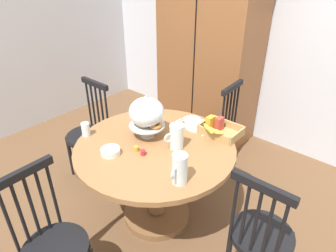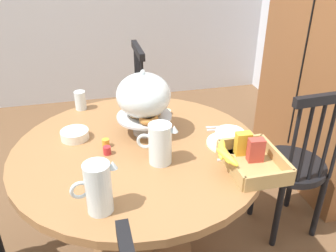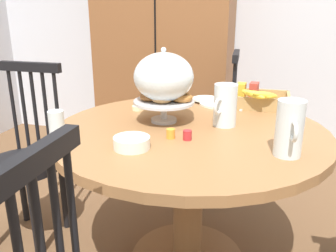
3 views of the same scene
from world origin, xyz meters
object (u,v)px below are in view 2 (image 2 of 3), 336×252
at_px(butter_dish, 166,112).
at_px(china_plate_small, 230,132).
at_px(cereal_basket, 249,158).
at_px(pastry_stand_with_dome, 144,98).
at_px(china_plate_large, 229,143).
at_px(windsor_chair_facing_door, 293,168).
at_px(dining_table, 140,182).
at_px(cereal_bowl, 75,135).
at_px(orange_juice_pitcher, 98,190).
at_px(windsor_chair_far_side, 123,117).
at_px(milk_pitcher, 160,145).
at_px(drinking_glass, 80,100).

bearing_deg(butter_dish, china_plate_small, 40.20).
height_order(cereal_basket, butter_dish, cereal_basket).
xyz_separation_m(pastry_stand_with_dome, china_plate_large, (0.21, 0.38, -0.19)).
bearing_deg(windsor_chair_facing_door, butter_dish, -113.04).
bearing_deg(china_plate_large, dining_table, -99.10).
distance_m(pastry_stand_with_dome, cereal_bowl, 0.39).
height_order(windsor_chair_facing_door, china_plate_small, windsor_chair_facing_door).
bearing_deg(china_plate_large, orange_juice_pitcher, -62.73).
xyz_separation_m(pastry_stand_with_dome, cereal_bowl, (-0.02, -0.35, -0.17)).
distance_m(dining_table, windsor_chair_far_side, 0.91).
distance_m(windsor_chair_facing_door, pastry_stand_with_dome, 0.98).
height_order(milk_pitcher, china_plate_large, milk_pitcher).
bearing_deg(china_plate_small, china_plate_large, -24.62).
distance_m(cereal_bowl, drinking_glass, 0.35).
bearing_deg(dining_table, windsor_chair_facing_door, 91.87).
distance_m(pastry_stand_with_dome, milk_pitcher, 0.30).
distance_m(china_plate_large, butter_dish, 0.46).
bearing_deg(cereal_bowl, butter_dish, 107.89).
bearing_deg(pastry_stand_with_dome, milk_pitcher, 4.23).
bearing_deg(cereal_bowl, dining_table, 61.52).
relative_size(dining_table, cereal_bowl, 8.67).
xyz_separation_m(windsor_chair_far_side, china_plate_large, (0.98, 0.42, 0.29)).
bearing_deg(drinking_glass, cereal_bowl, -6.36).
height_order(cereal_bowl, drinking_glass, drinking_glass).
bearing_deg(windsor_chair_far_side, china_plate_small, 27.18).
distance_m(windsor_chair_far_side, china_plate_large, 1.11).
relative_size(pastry_stand_with_dome, china_plate_small, 2.29).
height_order(orange_juice_pitcher, cereal_basket, orange_juice_pitcher).
distance_m(orange_juice_pitcher, china_plate_small, 0.81).
height_order(windsor_chair_far_side, china_plate_large, windsor_chair_far_side).
height_order(milk_pitcher, drinking_glass, milk_pitcher).
relative_size(orange_juice_pitcher, china_plate_small, 1.37).
height_order(windsor_chair_far_side, china_plate_small, windsor_chair_far_side).
height_order(windsor_chair_far_side, butter_dish, windsor_chair_far_side).
relative_size(cereal_bowl, drinking_glass, 1.27).
relative_size(windsor_chair_facing_door, drinking_glass, 8.86).
bearing_deg(butter_dish, orange_juice_pitcher, -30.00).
xyz_separation_m(china_plate_small, butter_dish, (-0.31, -0.26, -0.01)).
bearing_deg(windsor_chair_far_side, pastry_stand_with_dome, 2.95).
bearing_deg(windsor_chair_facing_door, cereal_basket, -56.91).
relative_size(dining_table, china_plate_small, 8.10).
bearing_deg(cereal_bowl, cereal_basket, 60.25).
distance_m(windsor_chair_facing_door, butter_dish, 0.81).
xyz_separation_m(dining_table, cereal_basket, (0.27, 0.45, 0.25)).
bearing_deg(china_plate_small, pastry_stand_with_dome, -106.59).
height_order(windsor_chair_facing_door, orange_juice_pitcher, windsor_chair_facing_door).
xyz_separation_m(dining_table, orange_juice_pitcher, (0.40, -0.21, 0.30)).
xyz_separation_m(orange_juice_pitcher, butter_dish, (-0.73, 0.42, -0.08)).
relative_size(windsor_chair_far_side, cereal_bowl, 6.96).
bearing_deg(cereal_basket, china_plate_small, 174.44).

